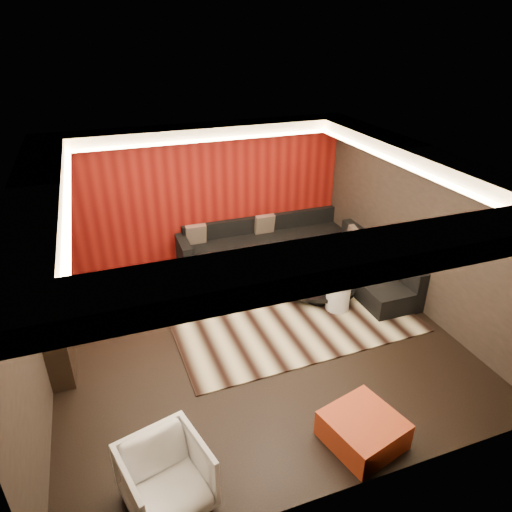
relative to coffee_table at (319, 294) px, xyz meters
name	(u,v)px	position (x,y,z in m)	size (l,w,h in m)	color
floor	(251,332)	(-1.46, -0.48, -0.14)	(6.00, 6.00, 0.02)	black
ceiling	(250,163)	(-1.46, -0.48, 2.68)	(6.00, 6.00, 0.02)	silver
wall_back	(202,192)	(-1.46, 2.53, 1.27)	(6.00, 0.02, 2.80)	black
wall_left	(31,292)	(-4.47, -0.48, 1.27)	(0.02, 6.00, 2.80)	black
wall_right	(418,228)	(1.55, -0.48, 1.27)	(0.02, 6.00, 2.80)	black
red_feature_wall	(203,193)	(-1.46, 2.49, 1.27)	(5.98, 0.05, 2.78)	#6B0C0A
soffit_back	(202,131)	(-1.46, 2.22, 2.56)	(6.00, 0.60, 0.22)	silver
soffit_front	(353,258)	(-1.46, -3.18, 2.56)	(6.00, 0.60, 0.22)	silver
soffit_left	(35,195)	(-4.16, -0.48, 2.56)	(0.60, 4.80, 0.22)	silver
soffit_right	(415,154)	(1.24, -0.48, 2.56)	(0.60, 4.80, 0.22)	silver
cove_back	(207,140)	(-1.46, 1.88, 2.47)	(4.80, 0.08, 0.04)	#FFD899
cove_front	(333,251)	(-1.46, -2.84, 2.47)	(4.80, 0.08, 0.04)	#FFD899
cove_left	(67,198)	(-3.82, -0.48, 2.47)	(0.08, 4.80, 0.04)	#FFD899
cove_right	(396,162)	(0.90, -0.48, 2.47)	(0.08, 4.80, 0.04)	#FFD899
tv_surround	(51,287)	(-4.31, 0.12, 0.97)	(0.30, 2.00, 2.20)	black
tv_screen	(58,264)	(-4.15, 0.12, 1.32)	(0.04, 1.30, 0.80)	black
tv_shelf	(68,308)	(-4.15, 0.12, 0.57)	(0.04, 1.60, 0.04)	black
rug	(284,308)	(-0.69, -0.05, -0.12)	(4.00, 3.00, 0.02)	#C0B48C
coffee_table	(319,294)	(0.00, 0.00, 0.00)	(1.28, 1.28, 0.22)	black
drum_stool	(232,284)	(-1.41, 0.71, 0.10)	(0.36, 0.36, 0.42)	black
striped_pouf	(203,297)	(-2.00, 0.52, 0.07)	(0.65, 0.65, 0.36)	beige
white_side_table	(338,296)	(0.18, -0.36, 0.13)	(0.41, 0.41, 0.52)	white
orange_ottoman	(363,430)	(-0.93, -2.98, 0.05)	(0.82, 0.82, 0.36)	maroon
armchair	(166,478)	(-3.26, -2.98, 0.25)	(0.81, 0.84, 0.76)	white
sectional_sofa	(300,253)	(0.27, 1.38, 0.13)	(3.65, 3.50, 0.75)	black
throw_pillows	(297,239)	(0.14, 1.31, 0.49)	(3.22, 2.77, 0.50)	tan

